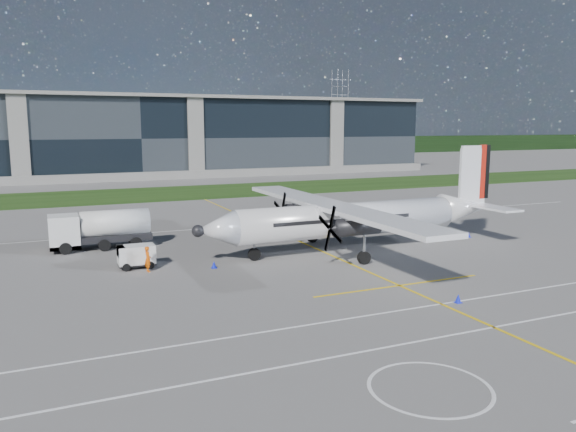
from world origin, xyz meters
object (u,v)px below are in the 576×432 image
(fuel_tanker_truck, at_px, (93,230))
(safety_cone_tail, at_px, (469,235))
(safety_cone_portwing, at_px, (458,298))
(baggage_tug, at_px, (136,257))
(safety_cone_nose_port, at_px, (214,265))
(turboprop_aircraft, at_px, (358,199))
(ground_crew_person, at_px, (148,257))
(safety_cone_stbdwing, at_px, (266,223))
(pylon_east, at_px, (340,111))

(fuel_tanker_truck, height_order, safety_cone_tail, fuel_tanker_truck)
(safety_cone_portwing, bearing_deg, baggage_tug, 134.89)
(fuel_tanker_truck, bearing_deg, baggage_tug, -73.76)
(fuel_tanker_truck, relative_size, safety_cone_nose_port, 16.49)
(safety_cone_portwing, bearing_deg, turboprop_aircraft, 82.70)
(safety_cone_tail, bearing_deg, ground_crew_person, -178.89)
(safety_cone_nose_port, bearing_deg, safety_cone_tail, 3.39)
(turboprop_aircraft, height_order, safety_cone_stbdwing, turboprop_aircraft)
(safety_cone_tail, height_order, safety_cone_nose_port, same)
(safety_cone_stbdwing, xyz_separation_m, safety_cone_portwing, (0.87, -27.24, 0.00))
(fuel_tanker_truck, bearing_deg, turboprop_aircraft, -24.82)
(baggage_tug, height_order, safety_cone_nose_port, baggage_tug)
(baggage_tug, bearing_deg, safety_cone_portwing, -45.11)
(pylon_east, bearing_deg, safety_cone_stbdwing, -121.62)
(turboprop_aircraft, height_order, safety_cone_tail, turboprop_aircraft)
(fuel_tanker_truck, distance_m, safety_cone_nose_port, 12.28)
(turboprop_aircraft, distance_m, baggage_tug, 17.47)
(ground_crew_person, bearing_deg, fuel_tanker_truck, 9.85)
(baggage_tug, height_order, safety_cone_stbdwing, baggage_tug)
(turboprop_aircraft, distance_m, safety_cone_tail, 12.37)
(pylon_east, xyz_separation_m, safety_cone_portwing, (-80.97, -160.18, -14.75))
(pylon_east, relative_size, safety_cone_stbdwing, 60.00)
(safety_cone_nose_port, bearing_deg, fuel_tanker_truck, 125.81)
(turboprop_aircraft, height_order, ground_crew_person, turboprop_aircraft)
(safety_cone_tail, bearing_deg, pylon_east, 65.17)
(safety_cone_stbdwing, height_order, safety_cone_nose_port, same)
(safety_cone_portwing, bearing_deg, safety_cone_stbdwing, 91.84)
(turboprop_aircraft, height_order, safety_cone_portwing, turboprop_aircraft)
(turboprop_aircraft, xyz_separation_m, safety_cone_tail, (11.74, 0.44, -3.86))
(pylon_east, distance_m, ground_crew_person, 175.36)
(safety_cone_tail, bearing_deg, turboprop_aircraft, -177.84)
(turboprop_aircraft, height_order, baggage_tug, turboprop_aircraft)
(safety_cone_portwing, bearing_deg, safety_cone_nose_port, 128.44)
(fuel_tanker_truck, relative_size, safety_cone_tail, 16.49)
(turboprop_aircraft, bearing_deg, safety_cone_portwing, -97.30)
(turboprop_aircraft, relative_size, safety_cone_tail, 54.78)
(turboprop_aircraft, relative_size, ground_crew_person, 13.54)
(safety_cone_stbdwing, xyz_separation_m, safety_cone_nose_port, (-9.50, -14.17, 0.00))
(turboprop_aircraft, bearing_deg, safety_cone_stbdwing, 101.45)
(fuel_tanker_truck, bearing_deg, safety_cone_nose_port, -54.19)
(pylon_east, bearing_deg, safety_cone_nose_port, -121.84)
(safety_cone_portwing, bearing_deg, safety_cone_tail, 46.92)
(pylon_east, relative_size, safety_cone_portwing, 60.00)
(pylon_east, bearing_deg, turboprop_aircraft, -118.45)
(ground_crew_person, relative_size, safety_cone_nose_port, 4.05)
(baggage_tug, relative_size, safety_cone_stbdwing, 5.36)
(turboprop_aircraft, distance_m, ground_crew_person, 16.85)
(safety_cone_tail, xyz_separation_m, safety_cone_nose_port, (-23.91, -1.42, 0.00))
(pylon_east, distance_m, baggage_tug, 174.48)
(safety_cone_nose_port, height_order, safety_cone_portwing, same)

